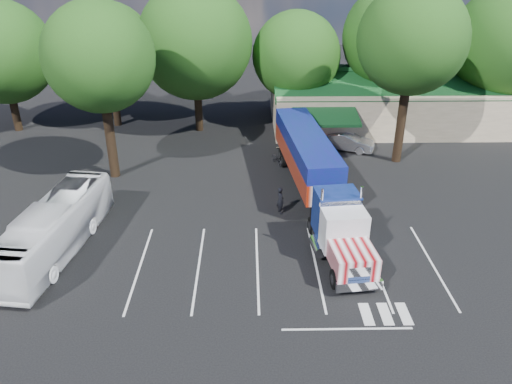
{
  "coord_description": "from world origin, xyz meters",
  "views": [
    {
      "loc": [
        -0.46,
        -28.45,
        15.78
      ],
      "look_at": [
        0.01,
        -0.95,
        2.0
      ],
      "focal_mm": 35.0,
      "sensor_mm": 36.0,
      "label": 1
    }
  ],
  "objects_px": {
    "woman": "(280,200)",
    "bicycle": "(277,159)",
    "semi_truck": "(314,169)",
    "silver_sedan": "(346,141)",
    "tour_bus": "(55,228)"
  },
  "relations": [
    {
      "from": "semi_truck",
      "to": "woman",
      "type": "xyz_separation_m",
      "value": [
        -2.31,
        -1.84,
        -1.38
      ]
    },
    {
      "from": "semi_truck",
      "to": "silver_sedan",
      "type": "relative_size",
      "value": 4.2
    },
    {
      "from": "tour_bus",
      "to": "bicycle",
      "type": "bearing_deg",
      "value": 51.08
    },
    {
      "from": "woman",
      "to": "bicycle",
      "type": "relative_size",
      "value": 1.04
    },
    {
      "from": "semi_truck",
      "to": "bicycle",
      "type": "relative_size",
      "value": 11.13
    },
    {
      "from": "woman",
      "to": "silver_sedan",
      "type": "relative_size",
      "value": 0.39
    },
    {
      "from": "tour_bus",
      "to": "woman",
      "type": "bearing_deg",
      "value": 26.3
    },
    {
      "from": "bicycle",
      "to": "silver_sedan",
      "type": "distance_m",
      "value": 6.72
    },
    {
      "from": "bicycle",
      "to": "tour_bus",
      "type": "bearing_deg",
      "value": -158.97
    },
    {
      "from": "woman",
      "to": "semi_truck",
      "type": "bearing_deg",
      "value": -71.94
    },
    {
      "from": "silver_sedan",
      "to": "woman",
      "type": "bearing_deg",
      "value": 172.68
    },
    {
      "from": "bicycle",
      "to": "woman",
      "type": "bearing_deg",
      "value": -113.53
    },
    {
      "from": "bicycle",
      "to": "silver_sedan",
      "type": "height_order",
      "value": "silver_sedan"
    },
    {
      "from": "semi_truck",
      "to": "silver_sedan",
      "type": "distance_m",
      "value": 10.03
    },
    {
      "from": "woman",
      "to": "tour_bus",
      "type": "xyz_separation_m",
      "value": [
        -12.91,
        -4.28,
        0.57
      ]
    }
  ]
}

